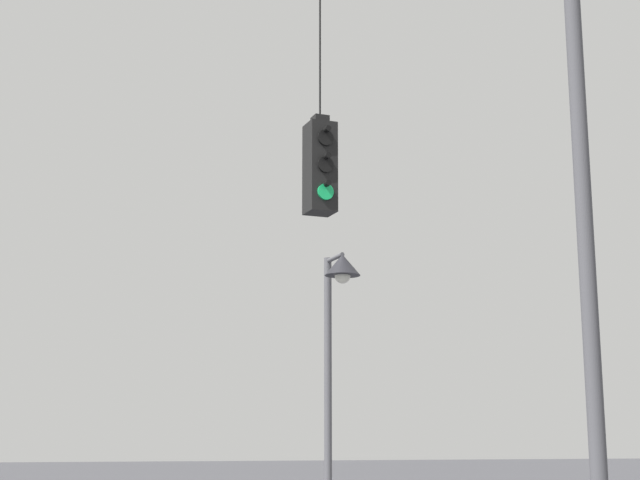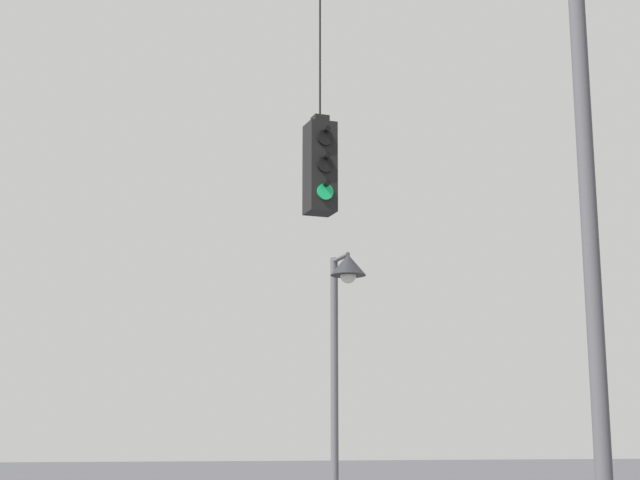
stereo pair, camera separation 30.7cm
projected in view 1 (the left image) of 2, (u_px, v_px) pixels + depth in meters
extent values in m
cylinder|color=#4C4C51|center=(585.00, 225.00, 13.31)|extent=(0.23, 0.23, 9.47)
cube|color=black|center=(320.00, 168.00, 12.00)|extent=(0.34, 0.34, 1.13)
cube|color=black|center=(320.00, 120.00, 12.13)|extent=(0.19, 0.19, 0.10)
cylinder|color=black|center=(320.00, 14.00, 12.42)|extent=(0.02, 0.02, 2.73)
cylinder|color=black|center=(326.00, 138.00, 11.90)|extent=(0.20, 0.03, 0.20)
cylinder|color=black|center=(327.00, 129.00, 11.88)|extent=(0.07, 0.12, 0.07)
cylinder|color=black|center=(326.00, 164.00, 11.83)|extent=(0.20, 0.03, 0.20)
cylinder|color=black|center=(327.00, 156.00, 11.81)|extent=(0.07, 0.12, 0.07)
cylinder|color=#19C666|center=(326.00, 192.00, 11.76)|extent=(0.20, 0.03, 0.20)
cylinder|color=black|center=(327.00, 184.00, 11.74)|extent=(0.07, 0.12, 0.07)
cylinder|color=#515156|center=(328.00, 408.00, 15.16)|extent=(0.12, 0.12, 4.73)
cylinder|color=#515156|center=(335.00, 258.00, 15.35)|extent=(0.07, 0.61, 0.07)
cone|color=#232328|center=(342.00, 265.00, 15.04)|extent=(0.55, 0.55, 0.33)
sphere|color=silver|center=(343.00, 275.00, 15.01)|extent=(0.25, 0.25, 0.25)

